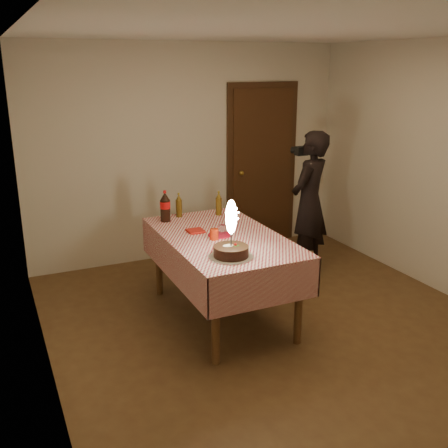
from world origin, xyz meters
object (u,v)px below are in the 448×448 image
at_px(amber_bottle_left, 179,206).
at_px(amber_bottle_right, 219,204).
at_px(cola_bottle, 165,207).
at_px(clear_cup, 222,230).
at_px(birthday_cake, 231,244).
at_px(red_plate, 220,235).
at_px(dining_table, 222,247).
at_px(photographer, 309,202).
at_px(red_cup, 214,234).

xyz_separation_m(amber_bottle_left, amber_bottle_right, (0.40, -0.11, 0.00)).
height_order(cola_bottle, amber_bottle_right, cola_bottle).
distance_m(clear_cup, cola_bottle, 0.72).
bearing_deg(birthday_cake, red_plate, 75.35).
bearing_deg(amber_bottle_right, amber_bottle_left, 165.11).
xyz_separation_m(dining_table, amber_bottle_right, (0.26, 0.65, 0.23)).
relative_size(cola_bottle, amber_bottle_right, 1.25).
bearing_deg(cola_bottle, dining_table, -63.80).
bearing_deg(dining_table, amber_bottle_right, 68.20).
bearing_deg(red_plate, amber_bottle_left, 100.14).
xyz_separation_m(red_plate, amber_bottle_left, (-0.13, 0.74, 0.11)).
relative_size(amber_bottle_left, photographer, 0.16).
distance_m(red_cup, amber_bottle_right, 0.81).
bearing_deg(red_cup, clear_cup, 39.49).
distance_m(clear_cup, amber_bottle_right, 0.66).
bearing_deg(birthday_cake, photographer, 37.76).
height_order(clear_cup, amber_bottle_left, amber_bottle_left).
bearing_deg(photographer, amber_bottle_right, -177.89).
relative_size(red_cup, photographer, 0.06).
relative_size(clear_cup, photographer, 0.05).
height_order(dining_table, clear_cup, clear_cup).
bearing_deg(photographer, red_plate, -154.86).
xyz_separation_m(dining_table, photographer, (1.42, 0.69, 0.11)).
bearing_deg(dining_table, clear_cup, 58.08).
xyz_separation_m(dining_table, birthday_cake, (-0.16, -0.53, 0.22)).
bearing_deg(photographer, amber_bottle_left, 177.63).
bearing_deg(amber_bottle_left, photographer, -2.37).
height_order(red_plate, photographer, photographer).
xyz_separation_m(birthday_cake, cola_bottle, (-0.17, 1.19, 0.04)).
distance_m(amber_bottle_left, photographer, 1.57).
distance_m(amber_bottle_left, amber_bottle_right, 0.42).
relative_size(red_plate, photographer, 0.13).
relative_size(birthday_cake, red_plate, 2.22).
xyz_separation_m(dining_table, clear_cup, (0.02, 0.04, 0.15)).
distance_m(dining_table, birthday_cake, 0.60).
distance_m(cola_bottle, amber_bottle_right, 0.58).
xyz_separation_m(cola_bottle, photographer, (1.74, 0.03, -0.15)).
xyz_separation_m(red_cup, clear_cup, (0.13, 0.11, -0.01)).
bearing_deg(amber_bottle_right, red_plate, -113.36).
height_order(red_cup, clear_cup, red_cup).
relative_size(birthday_cake, cola_bottle, 1.54).
height_order(amber_bottle_right, photographer, photographer).
distance_m(cola_bottle, amber_bottle_left, 0.21).
relative_size(clear_cup, amber_bottle_left, 0.35).
bearing_deg(clear_cup, dining_table, -121.92).
bearing_deg(clear_cup, red_cup, -140.51).
bearing_deg(red_plate, photographer, 25.14).
distance_m(birthday_cake, red_cup, 0.47).
bearing_deg(amber_bottle_left, clear_cup, -76.70).
relative_size(birthday_cake, amber_bottle_left, 1.91).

